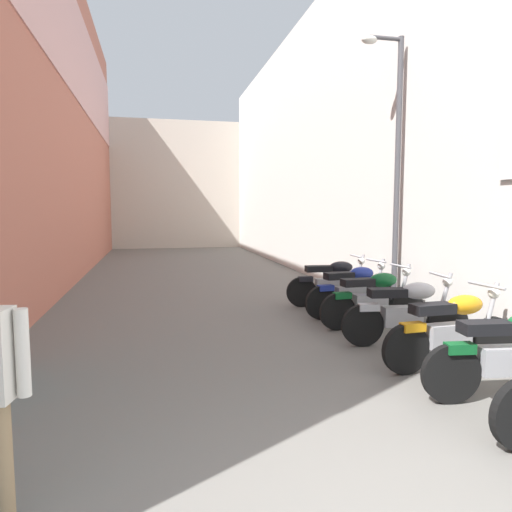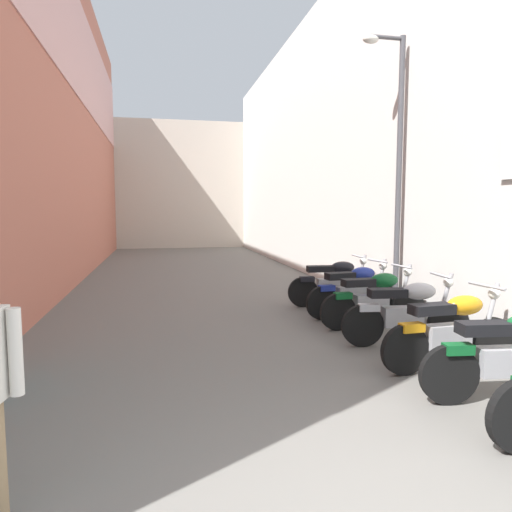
{
  "view_description": "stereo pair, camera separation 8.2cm",
  "coord_description": "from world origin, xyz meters",
  "px_view_note": "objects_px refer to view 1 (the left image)",
  "views": [
    {
      "loc": [
        -1.21,
        -1.7,
        1.91
      ],
      "look_at": [
        0.25,
        4.82,
        1.25
      ],
      "focal_mm": 32.23,
      "sensor_mm": 36.0,
      "label": 1
    },
    {
      "loc": [
        -1.13,
        -1.72,
        1.91
      ],
      "look_at": [
        0.25,
        4.82,
        1.25
      ],
      "focal_mm": 32.23,
      "sensor_mm": 36.0,
      "label": 2
    }
  ],
  "objects_px": {
    "motorcycle_fifth": "(373,297)",
    "street_lamp": "(393,157)",
    "motorcycle_sixth": "(353,289)",
    "motorcycle_seventh": "(333,281)",
    "motorcycle_third": "(452,328)",
    "motorcycle_fourth": "(406,310)",
    "motorcycle_second": "(512,352)"
  },
  "relations": [
    {
      "from": "motorcycle_sixth",
      "to": "street_lamp",
      "type": "bearing_deg",
      "value": -2.61
    },
    {
      "from": "motorcycle_third",
      "to": "motorcycle_fifth",
      "type": "bearing_deg",
      "value": 90.0
    },
    {
      "from": "motorcycle_second",
      "to": "motorcycle_fourth",
      "type": "xyz_separation_m",
      "value": [
        0.0,
        1.97,
        0.0
      ]
    },
    {
      "from": "motorcycle_third",
      "to": "motorcycle_sixth",
      "type": "bearing_deg",
      "value": 90.0
    },
    {
      "from": "motorcycle_second",
      "to": "motorcycle_sixth",
      "type": "xyz_separation_m",
      "value": [
        -0.0,
        3.76,
        0.0
      ]
    },
    {
      "from": "motorcycle_third",
      "to": "street_lamp",
      "type": "height_order",
      "value": "street_lamp"
    },
    {
      "from": "motorcycle_seventh",
      "to": "street_lamp",
      "type": "relative_size",
      "value": 0.38
    },
    {
      "from": "motorcycle_sixth",
      "to": "street_lamp",
      "type": "height_order",
      "value": "street_lamp"
    },
    {
      "from": "motorcycle_second",
      "to": "motorcycle_seventh",
      "type": "xyz_separation_m",
      "value": [
        0.0,
        4.72,
        0.0
      ]
    },
    {
      "from": "motorcycle_third",
      "to": "motorcycle_fifth",
      "type": "relative_size",
      "value": 1.0
    },
    {
      "from": "motorcycle_second",
      "to": "motorcycle_fourth",
      "type": "relative_size",
      "value": 1.0
    },
    {
      "from": "motorcycle_sixth",
      "to": "motorcycle_seventh",
      "type": "height_order",
      "value": "same"
    },
    {
      "from": "motorcycle_fourth",
      "to": "motorcycle_sixth",
      "type": "distance_m",
      "value": 1.79
    },
    {
      "from": "motorcycle_seventh",
      "to": "street_lamp",
      "type": "distance_m",
      "value": 2.65
    },
    {
      "from": "motorcycle_fifth",
      "to": "motorcycle_sixth",
      "type": "bearing_deg",
      "value": 90.01
    },
    {
      "from": "motorcycle_second",
      "to": "motorcycle_seventh",
      "type": "height_order",
      "value": "same"
    },
    {
      "from": "street_lamp",
      "to": "motorcycle_fifth",
      "type": "bearing_deg",
      "value": -132.82
    },
    {
      "from": "motorcycle_fourth",
      "to": "motorcycle_third",
      "type": "bearing_deg",
      "value": -90.0
    },
    {
      "from": "motorcycle_third",
      "to": "motorcycle_second",
      "type": "bearing_deg",
      "value": -90.0
    },
    {
      "from": "motorcycle_second",
      "to": "motorcycle_third",
      "type": "xyz_separation_m",
      "value": [
        0.0,
        0.95,
        0.0
      ]
    },
    {
      "from": "motorcycle_fourth",
      "to": "street_lamp",
      "type": "xyz_separation_m",
      "value": [
        0.7,
        1.76,
        2.35
      ]
    },
    {
      "from": "motorcycle_fifth",
      "to": "motorcycle_seventh",
      "type": "distance_m",
      "value": 1.75
    },
    {
      "from": "motorcycle_second",
      "to": "motorcycle_fifth",
      "type": "height_order",
      "value": "same"
    },
    {
      "from": "motorcycle_second",
      "to": "motorcycle_sixth",
      "type": "height_order",
      "value": "same"
    },
    {
      "from": "motorcycle_fourth",
      "to": "street_lamp",
      "type": "relative_size",
      "value": 0.38
    },
    {
      "from": "motorcycle_third",
      "to": "motorcycle_fifth",
      "type": "xyz_separation_m",
      "value": [
        0.0,
        2.02,
        0.0
      ]
    },
    {
      "from": "motorcycle_sixth",
      "to": "motorcycle_seventh",
      "type": "bearing_deg",
      "value": 90.0
    },
    {
      "from": "motorcycle_fourth",
      "to": "motorcycle_fifth",
      "type": "relative_size",
      "value": 1.0
    },
    {
      "from": "motorcycle_fifth",
      "to": "street_lamp",
      "type": "xyz_separation_m",
      "value": [
        0.7,
        0.76,
        2.35
      ]
    },
    {
      "from": "motorcycle_seventh",
      "to": "street_lamp",
      "type": "xyz_separation_m",
      "value": [
        0.7,
        -0.99,
        2.35
      ]
    },
    {
      "from": "motorcycle_third",
      "to": "motorcycle_seventh",
      "type": "bearing_deg",
      "value": 90.0
    },
    {
      "from": "motorcycle_second",
      "to": "motorcycle_seventh",
      "type": "bearing_deg",
      "value": 90.0
    }
  ]
}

